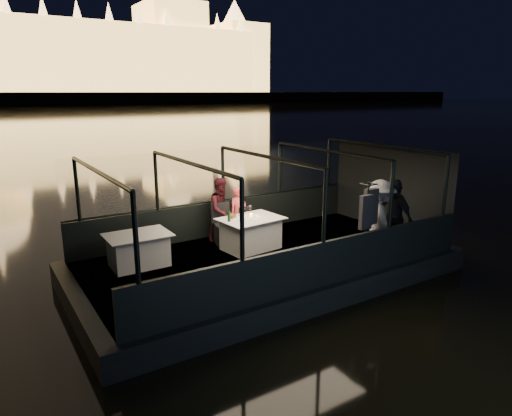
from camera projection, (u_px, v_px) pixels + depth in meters
river_water at (1, 117)px, 76.08m from camera, size 500.00×500.00×0.00m
boat_hull at (265, 276)px, 10.66m from camera, size 8.60×4.40×1.00m
boat_deck at (265, 256)px, 10.54m from camera, size 8.00×4.00×0.04m
gunwale_port at (224, 217)px, 12.06m from camera, size 8.00×0.08×0.90m
gunwale_starboard at (323, 264)px, 8.79m from camera, size 8.00×0.08×0.90m
cabin_glass_port at (223, 174)px, 11.77m from camera, size 8.00×0.02×1.40m
cabin_glass_starboard at (325, 206)px, 8.50m from camera, size 8.00×0.02×1.40m
cabin_roof_glass at (266, 157)px, 9.97m from camera, size 8.00×4.00×0.02m
end_wall_fore at (80, 237)px, 8.17m from camera, size 0.02×4.00×2.30m
end_wall_aft at (389, 188)px, 12.33m from camera, size 0.02×4.00×2.30m
canopy_ribs at (266, 207)px, 10.25m from camera, size 8.00×4.00×2.30m
dining_table_central at (251, 233)px, 10.90m from camera, size 1.55×1.19×0.77m
dining_table_aft at (139, 249)px, 9.83m from camera, size 1.36×0.99×0.72m
chair_port_left at (225, 226)px, 11.28m from camera, size 0.57×0.57×1.00m
chair_port_right at (249, 222)px, 11.58m from camera, size 0.42×0.42×0.82m
coat_stand at (366, 226)px, 9.69m from camera, size 0.56×0.46×1.87m
person_woman_coral at (238, 210)px, 11.64m from camera, size 0.52×0.38×1.34m
person_man_maroon at (222, 211)px, 11.48m from camera, size 0.82×0.67×1.61m
passenger_stripe at (380, 222)px, 10.21m from camera, size 1.02×1.32×1.81m
passenger_dark at (393, 218)px, 10.48m from camera, size 0.48×1.06×1.78m
wine_bottle at (229, 215)px, 10.51m from camera, size 0.07×0.07×0.30m
bread_basket at (232, 216)px, 10.83m from camera, size 0.26×0.26×0.08m
amber_candle at (251, 215)px, 10.91m from camera, size 0.07×0.07×0.08m
plate_near at (260, 215)px, 11.06m from camera, size 0.32×0.32×0.02m
plate_far at (233, 217)px, 10.87m from camera, size 0.35×0.35×0.02m
wine_glass_white at (239, 217)px, 10.58m from camera, size 0.07×0.07×0.17m
wine_glass_red at (250, 210)px, 11.22m from camera, size 0.08×0.08×0.20m
wine_glass_empty at (253, 215)px, 10.75m from camera, size 0.07×0.07×0.17m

